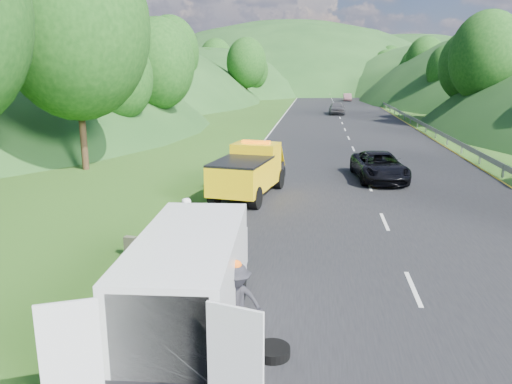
# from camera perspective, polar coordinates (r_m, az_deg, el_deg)

# --- Properties ---
(ground) EXTENTS (320.00, 320.00, 0.00)m
(ground) POSITION_cam_1_polar(r_m,az_deg,el_deg) (15.65, 5.27, -7.38)
(ground) COLOR #38661E
(ground) RESTS_ON ground
(road_surface) EXTENTS (14.00, 200.00, 0.02)m
(road_surface) POSITION_cam_1_polar(r_m,az_deg,el_deg) (54.94, 9.83, 7.75)
(road_surface) COLOR black
(road_surface) RESTS_ON ground
(guardrail) EXTENTS (0.06, 140.00, 1.52)m
(guardrail) POSITION_cam_1_polar(r_m,az_deg,el_deg) (68.06, 15.57, 8.58)
(guardrail) COLOR gray
(guardrail) RESTS_ON ground
(tree_line_left) EXTENTS (14.00, 140.00, 14.00)m
(tree_line_left) POSITION_cam_1_polar(r_m,az_deg,el_deg) (77.27, -7.62, 9.53)
(tree_line_left) COLOR #2A5F1C
(tree_line_left) RESTS_ON ground
(tree_line_right) EXTENTS (14.00, 140.00, 14.00)m
(tree_line_right) POSITION_cam_1_polar(r_m,az_deg,el_deg) (78.15, 24.12, 8.51)
(tree_line_right) COLOR #2A5F1C
(tree_line_right) RESTS_ON ground
(hills_backdrop) EXTENTS (201.00, 288.60, 44.00)m
(hills_backdrop) POSITION_cam_1_polar(r_m,az_deg,el_deg) (149.52, 9.56, 11.49)
(hills_backdrop) COLOR #2D5B23
(hills_backdrop) RESTS_ON ground
(tow_truck) EXTENTS (3.01, 5.93, 2.43)m
(tow_truck) POSITION_cam_1_polar(r_m,az_deg,el_deg) (22.56, -0.79, 2.43)
(tow_truck) COLOR black
(tow_truck) RESTS_ON ground
(white_van) EXTENTS (3.50, 6.54, 2.27)m
(white_van) POSITION_cam_1_polar(r_m,az_deg,el_deg) (11.07, -7.48, -9.50)
(white_van) COLOR black
(white_van) RESTS_ON ground
(woman) EXTENTS (0.70, 0.77, 1.72)m
(woman) POSITION_cam_1_polar(r_m,az_deg,el_deg) (16.29, -7.65, -6.58)
(woman) COLOR silver
(woman) RESTS_ON ground
(child) EXTENTS (0.50, 0.42, 0.93)m
(child) POSITION_cam_1_polar(r_m,az_deg,el_deg) (14.52, -2.39, -9.07)
(child) COLOR #CDC26D
(child) RESTS_ON ground
(worker) EXTENTS (1.22, 0.84, 1.73)m
(worker) POSITION_cam_1_polar(r_m,az_deg,el_deg) (11.14, -2.19, -16.64)
(worker) COLOR black
(worker) RESTS_ON ground
(suitcase) EXTENTS (0.41, 0.27, 0.61)m
(suitcase) POSITION_cam_1_polar(r_m,az_deg,el_deg) (16.08, -14.13, -6.01)
(suitcase) COLOR #575541
(suitcase) RESTS_ON ground
(spare_tire) EXTENTS (0.72, 0.72, 0.20)m
(spare_tire) POSITION_cam_1_polar(r_m,az_deg,el_deg) (10.62, 1.90, -18.30)
(spare_tire) COLOR black
(spare_tire) RESTS_ON ground
(passing_suv) EXTENTS (2.85, 5.35, 1.43)m
(passing_suv) POSITION_cam_1_polar(r_m,az_deg,el_deg) (26.97, 13.82, 1.34)
(passing_suv) COLOR black
(passing_suv) RESTS_ON ground
(dist_car_a) EXTENTS (1.88, 4.68, 1.59)m
(dist_car_a) POSITION_cam_1_polar(r_m,az_deg,el_deg) (65.92, 9.20, 8.75)
(dist_car_a) COLOR #48464B
(dist_car_a) RESTS_ON ground
(dist_car_b) EXTENTS (1.42, 4.09, 1.35)m
(dist_car_b) POSITION_cam_1_polar(r_m,az_deg,el_deg) (94.27, 10.39, 10.19)
(dist_car_b) COLOR brown
(dist_car_b) RESTS_ON ground
(dist_car_c) EXTENTS (1.87, 4.60, 1.34)m
(dist_car_c) POSITION_cam_1_polar(r_m,az_deg,el_deg) (107.10, 8.27, 10.68)
(dist_car_c) COLOR #8D465E
(dist_car_c) RESTS_ON ground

